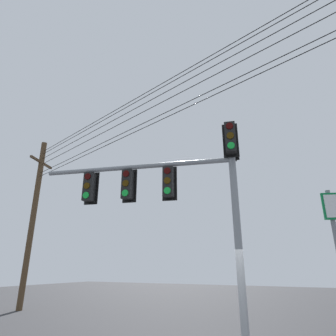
% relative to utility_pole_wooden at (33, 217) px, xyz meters
% --- Properties ---
extents(signal_mast_assembly, '(6.00, 1.92, 6.06)m').
position_rel_utility_pole_wooden_xyz_m(signal_mast_assembly, '(-10.53, 3.67, -0.35)').
color(signal_mast_assembly, gray).
rests_on(signal_mast_assembly, ground).
extents(utility_pole_wooden, '(0.73, 2.05, 9.19)m').
position_rel_utility_pole_wooden_xyz_m(utility_pole_wooden, '(0.00, 0.00, 0.00)').
color(utility_pole_wooden, '#4C3823').
rests_on(utility_pole_wooden, ground).
extents(overhead_wire_span, '(26.46, 7.33, 2.29)m').
position_rel_utility_pole_wooden_xyz_m(overhead_wire_span, '(-13.23, 3.66, 3.53)').
color(overhead_wire_span, black).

